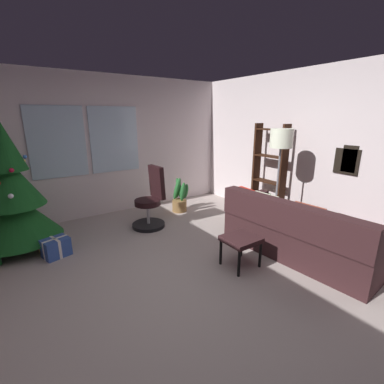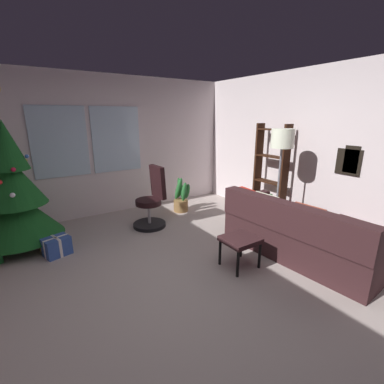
{
  "view_description": "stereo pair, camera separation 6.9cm",
  "coord_description": "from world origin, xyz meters",
  "px_view_note": "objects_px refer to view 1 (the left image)",
  "views": [
    {
      "loc": [
        -1.56,
        -2.19,
        1.85
      ],
      "look_at": [
        0.48,
        0.79,
        0.82
      ],
      "focal_mm": 25.03,
      "sensor_mm": 36.0,
      "label": 1
    },
    {
      "loc": [
        -1.5,
        -2.23,
        1.85
      ],
      "look_at": [
        0.48,
        0.79,
        0.82
      ],
      "focal_mm": 25.03,
      "sensor_mm": 36.0,
      "label": 2
    }
  ],
  "objects_px": {
    "office_chair": "(151,204)",
    "potted_plant": "(180,198)",
    "gift_box_gold": "(51,246)",
    "couch": "(312,234)",
    "floor_lamp": "(281,147)",
    "footstool": "(241,241)",
    "holiday_tree": "(13,198)",
    "bookshelf": "(268,180)",
    "gift_box_blue": "(56,247)"
  },
  "relations": [
    {
      "from": "office_chair",
      "to": "potted_plant",
      "type": "xyz_separation_m",
      "value": [
        0.82,
        0.39,
        -0.14
      ]
    },
    {
      "from": "gift_box_gold",
      "to": "couch",
      "type": "bearing_deg",
      "value": -35.3
    },
    {
      "from": "gift_box_gold",
      "to": "office_chair",
      "type": "xyz_separation_m",
      "value": [
        1.59,
        0.02,
        0.33
      ]
    },
    {
      "from": "floor_lamp",
      "to": "potted_plant",
      "type": "bearing_deg",
      "value": 110.46
    },
    {
      "from": "footstool",
      "to": "potted_plant",
      "type": "height_order",
      "value": "potted_plant"
    },
    {
      "from": "office_chair",
      "to": "floor_lamp",
      "type": "distance_m",
      "value": 2.29
    },
    {
      "from": "couch",
      "to": "holiday_tree",
      "type": "height_order",
      "value": "holiday_tree"
    },
    {
      "from": "holiday_tree",
      "to": "gift_box_gold",
      "type": "relative_size",
      "value": 6.98
    },
    {
      "from": "holiday_tree",
      "to": "couch",
      "type": "bearing_deg",
      "value": -36.47
    },
    {
      "from": "office_chair",
      "to": "bookshelf",
      "type": "distance_m",
      "value": 2.14
    },
    {
      "from": "bookshelf",
      "to": "footstool",
      "type": "bearing_deg",
      "value": -149.04
    },
    {
      "from": "footstool",
      "to": "floor_lamp",
      "type": "relative_size",
      "value": 0.25
    },
    {
      "from": "gift_box_gold",
      "to": "floor_lamp",
      "type": "relative_size",
      "value": 0.19
    },
    {
      "from": "gift_box_gold",
      "to": "floor_lamp",
      "type": "xyz_separation_m",
      "value": [
        3.08,
        -1.39,
        1.33
      ]
    },
    {
      "from": "couch",
      "to": "floor_lamp",
      "type": "height_order",
      "value": "floor_lamp"
    },
    {
      "from": "couch",
      "to": "footstool",
      "type": "xyz_separation_m",
      "value": [
        -1.03,
        0.32,
        0.05
      ]
    },
    {
      "from": "gift_box_blue",
      "to": "floor_lamp",
      "type": "bearing_deg",
      "value": -21.45
    },
    {
      "from": "couch",
      "to": "office_chair",
      "type": "height_order",
      "value": "office_chair"
    },
    {
      "from": "holiday_tree",
      "to": "potted_plant",
      "type": "relative_size",
      "value": 3.25
    },
    {
      "from": "footstool",
      "to": "office_chair",
      "type": "distance_m",
      "value": 1.85
    },
    {
      "from": "office_chair",
      "to": "gift_box_blue",
      "type": "bearing_deg",
      "value": -171.91
    },
    {
      "from": "gift_box_gold",
      "to": "gift_box_blue",
      "type": "xyz_separation_m",
      "value": [
        0.05,
        -0.2,
        0.05
      ]
    },
    {
      "from": "couch",
      "to": "gift_box_gold",
      "type": "height_order",
      "value": "couch"
    },
    {
      "from": "gift_box_gold",
      "to": "floor_lamp",
      "type": "distance_m",
      "value": 3.63
    },
    {
      "from": "floor_lamp",
      "to": "potted_plant",
      "type": "height_order",
      "value": "floor_lamp"
    },
    {
      "from": "bookshelf",
      "to": "office_chair",
      "type": "bearing_deg",
      "value": 155.55
    },
    {
      "from": "couch",
      "to": "gift_box_blue",
      "type": "xyz_separation_m",
      "value": [
        -2.93,
        1.91,
        -0.17
      ]
    },
    {
      "from": "holiday_tree",
      "to": "gift_box_gold",
      "type": "bearing_deg",
      "value": -45.53
    },
    {
      "from": "footstool",
      "to": "office_chair",
      "type": "bearing_deg",
      "value": 101.23
    },
    {
      "from": "office_chair",
      "to": "floor_lamp",
      "type": "bearing_deg",
      "value": -43.37
    },
    {
      "from": "potted_plant",
      "to": "holiday_tree",
      "type": "bearing_deg",
      "value": -178.52
    },
    {
      "from": "bookshelf",
      "to": "floor_lamp",
      "type": "height_order",
      "value": "bookshelf"
    },
    {
      "from": "gift_box_blue",
      "to": "potted_plant",
      "type": "distance_m",
      "value": 2.45
    },
    {
      "from": "bookshelf",
      "to": "gift_box_blue",
      "type": "bearing_deg",
      "value": 169.3
    },
    {
      "from": "gift_box_gold",
      "to": "floor_lamp",
      "type": "height_order",
      "value": "floor_lamp"
    },
    {
      "from": "office_chair",
      "to": "potted_plant",
      "type": "bearing_deg",
      "value": 25.3
    },
    {
      "from": "couch",
      "to": "floor_lamp",
      "type": "bearing_deg",
      "value": 81.79
    },
    {
      "from": "gift_box_gold",
      "to": "footstool",
      "type": "bearing_deg",
      "value": -42.62
    },
    {
      "from": "gift_box_blue",
      "to": "couch",
      "type": "bearing_deg",
      "value": -33.06
    },
    {
      "from": "couch",
      "to": "footstool",
      "type": "distance_m",
      "value": 1.08
    },
    {
      "from": "bookshelf",
      "to": "floor_lamp",
      "type": "distance_m",
      "value": 0.95
    },
    {
      "from": "bookshelf",
      "to": "potted_plant",
      "type": "relative_size",
      "value": 2.51
    },
    {
      "from": "gift_box_gold",
      "to": "floor_lamp",
      "type": "bearing_deg",
      "value": -24.31
    },
    {
      "from": "couch",
      "to": "holiday_tree",
      "type": "relative_size",
      "value": 0.94
    },
    {
      "from": "holiday_tree",
      "to": "gift_box_blue",
      "type": "relative_size",
      "value": 5.93
    },
    {
      "from": "couch",
      "to": "floor_lamp",
      "type": "distance_m",
      "value": 1.33
    },
    {
      "from": "couch",
      "to": "potted_plant",
      "type": "relative_size",
      "value": 3.04
    },
    {
      "from": "office_chair",
      "to": "bookshelf",
      "type": "relative_size",
      "value": 0.61
    },
    {
      "from": "couch",
      "to": "footstool",
      "type": "height_order",
      "value": "couch"
    },
    {
      "from": "gift_box_gold",
      "to": "gift_box_blue",
      "type": "relative_size",
      "value": 0.85
    }
  ]
}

